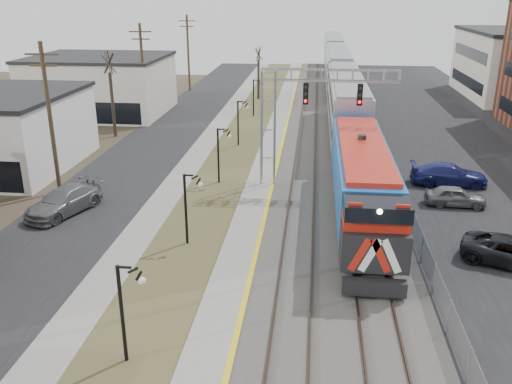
# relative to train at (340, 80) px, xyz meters

# --- Properties ---
(street_west) EXTENTS (7.00, 120.00, 0.04)m
(street_west) POSITION_rel_train_xyz_m (-17.00, -22.62, -2.90)
(street_west) COLOR black
(street_west) RESTS_ON ground
(sidewalk) EXTENTS (2.00, 120.00, 0.08)m
(sidewalk) POSITION_rel_train_xyz_m (-12.50, -22.62, -2.88)
(sidewalk) COLOR gray
(sidewalk) RESTS_ON ground
(grass_median) EXTENTS (4.00, 120.00, 0.06)m
(grass_median) POSITION_rel_train_xyz_m (-9.50, -22.62, -2.89)
(grass_median) COLOR #4A4B28
(grass_median) RESTS_ON ground
(platform) EXTENTS (2.00, 120.00, 0.24)m
(platform) POSITION_rel_train_xyz_m (-6.50, -22.62, -2.80)
(platform) COLOR gray
(platform) RESTS_ON ground
(ballast_bed) EXTENTS (8.00, 120.00, 0.20)m
(ballast_bed) POSITION_rel_train_xyz_m (-1.50, -22.62, -2.82)
(ballast_bed) COLOR #595651
(ballast_bed) RESTS_ON ground
(parking_lot) EXTENTS (16.00, 120.00, 0.04)m
(parking_lot) POSITION_rel_train_xyz_m (10.50, -22.62, -2.90)
(parking_lot) COLOR black
(parking_lot) RESTS_ON ground
(platform_edge) EXTENTS (0.24, 120.00, 0.01)m
(platform_edge) POSITION_rel_train_xyz_m (-5.62, -22.62, -2.67)
(platform_edge) COLOR gold
(platform_edge) RESTS_ON platform
(track_near) EXTENTS (1.58, 120.00, 0.15)m
(track_near) POSITION_rel_train_xyz_m (-3.50, -22.62, -2.64)
(track_near) COLOR #2D2119
(track_near) RESTS_ON ballast_bed
(track_far) EXTENTS (1.58, 120.00, 0.15)m
(track_far) POSITION_rel_train_xyz_m (-0.00, -22.62, -2.64)
(track_far) COLOR #2D2119
(track_far) RESTS_ON ballast_bed
(train) EXTENTS (3.00, 85.85, 5.33)m
(train) POSITION_rel_train_xyz_m (0.00, 0.00, 0.00)
(train) COLOR #1456A9
(train) RESTS_ON ground
(signal_gantry) EXTENTS (9.00, 1.07, 8.15)m
(signal_gantry) POSITION_rel_train_xyz_m (-4.28, -29.63, 2.67)
(signal_gantry) COLOR gray
(signal_gantry) RESTS_ON ground
(lampposts) EXTENTS (0.14, 62.14, 4.00)m
(lampposts) POSITION_rel_train_xyz_m (-9.50, -39.33, -0.92)
(lampposts) COLOR black
(lampposts) RESTS_ON ground
(utility_poles) EXTENTS (0.28, 80.28, 10.00)m
(utility_poles) POSITION_rel_train_xyz_m (-20.00, -32.62, 2.08)
(utility_poles) COLOR #4C3823
(utility_poles) RESTS_ON ground
(fence) EXTENTS (0.04, 120.00, 1.60)m
(fence) POSITION_rel_train_xyz_m (2.70, -22.62, -2.12)
(fence) COLOR gray
(fence) RESTS_ON ground
(bare_trees) EXTENTS (12.30, 42.30, 5.95)m
(bare_trees) POSITION_rel_train_xyz_m (-18.16, -18.71, -0.22)
(bare_trees) COLOR #382D23
(bare_trees) RESTS_ON ground
(car_lot_d) EXTENTS (5.29, 2.21, 1.53)m
(car_lot_d) POSITION_rel_train_xyz_m (6.70, -28.28, -2.16)
(car_lot_d) COLOR navy
(car_lot_d) RESTS_ON ground
(car_lot_e) EXTENTS (3.85, 1.71, 1.29)m
(car_lot_e) POSITION_rel_train_xyz_m (6.23, -32.35, -2.28)
(car_lot_e) COLOR slate
(car_lot_e) RESTS_ON ground
(car_street_b) EXTENTS (3.88, 5.80, 1.56)m
(car_street_b) POSITION_rel_train_xyz_m (-17.98, -36.20, -2.14)
(car_street_b) COLOR slate
(car_street_b) RESTS_ON ground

